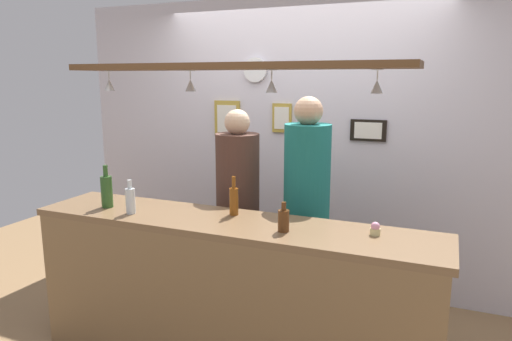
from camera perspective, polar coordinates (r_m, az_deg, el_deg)
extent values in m
plane|color=olive|center=(3.70, -0.63, -19.60)|extent=(8.00, 8.00, 0.00)
cube|color=silver|center=(4.25, 5.21, 3.15)|extent=(4.40, 0.06, 2.60)
cube|color=brown|center=(3.00, -3.33, -6.54)|extent=(2.70, 0.55, 0.04)
cube|color=olive|center=(2.99, -5.46, -17.12)|extent=(2.65, 0.04, 0.96)
cube|color=brown|center=(2.90, -3.12, 12.61)|extent=(2.20, 0.36, 0.04)
cylinder|color=silver|center=(3.32, -17.59, 11.52)|extent=(0.06, 0.06, 0.00)
cylinder|color=silver|center=(3.32, -17.56, 11.05)|extent=(0.01, 0.01, 0.06)
cone|color=silver|center=(3.32, -17.49, 9.93)|extent=(0.07, 0.07, 0.08)
cylinder|color=silver|center=(3.05, -8.06, 12.00)|extent=(0.06, 0.06, 0.00)
cylinder|color=silver|center=(3.05, -8.05, 11.48)|extent=(0.01, 0.01, 0.06)
cone|color=silver|center=(3.05, -8.01, 10.26)|extent=(0.07, 0.07, 0.08)
cylinder|color=silver|center=(2.77, 1.93, 12.18)|extent=(0.06, 0.06, 0.00)
cylinder|color=silver|center=(2.77, 1.93, 11.61)|extent=(0.01, 0.01, 0.06)
cone|color=silver|center=(2.77, 1.92, 10.27)|extent=(0.07, 0.07, 0.08)
cylinder|color=silver|center=(2.71, 14.66, 11.85)|extent=(0.06, 0.06, 0.00)
cylinder|color=silver|center=(2.71, 14.63, 11.27)|extent=(0.01, 0.01, 0.06)
cone|color=silver|center=(2.71, 14.56, 9.90)|extent=(0.07, 0.07, 0.08)
cube|color=#2D334C|center=(3.85, -2.17, -11.68)|extent=(0.17, 0.18, 0.79)
cylinder|color=brown|center=(3.63, -2.26, -0.88)|extent=(0.34, 0.34, 0.69)
sphere|color=beige|center=(3.56, -2.31, 5.93)|extent=(0.20, 0.20, 0.20)
cube|color=#2D334C|center=(3.66, 6.00, -12.58)|extent=(0.17, 0.18, 0.84)
cylinder|color=#1E7A75|center=(3.42, 6.27, -0.45)|extent=(0.34, 0.34, 0.73)
sphere|color=tan|center=(3.36, 6.43, 7.25)|extent=(0.21, 0.21, 0.21)
cylinder|color=#512D14|center=(2.77, 3.39, -6.16)|extent=(0.07, 0.07, 0.13)
cylinder|color=#512D14|center=(2.74, 3.41, -4.37)|extent=(0.03, 0.03, 0.05)
cylinder|color=silver|center=(3.23, -15.10, -3.63)|extent=(0.06, 0.06, 0.17)
cylinder|color=silver|center=(3.20, -15.20, -1.64)|extent=(0.03, 0.03, 0.06)
cylinder|color=brown|center=(3.09, -2.72, -3.82)|extent=(0.06, 0.06, 0.18)
cylinder|color=brown|center=(3.06, -2.75, -1.46)|extent=(0.03, 0.03, 0.08)
cylinder|color=#2D5623|center=(3.43, -17.78, -2.50)|extent=(0.08, 0.08, 0.22)
cylinder|color=#2D5623|center=(3.40, -17.94, -0.04)|extent=(0.03, 0.03, 0.08)
cylinder|color=beige|center=(2.80, 14.36, -7.26)|extent=(0.06, 0.06, 0.04)
sphere|color=pink|center=(2.79, 14.39, -6.63)|extent=(0.05, 0.05, 0.05)
cube|color=#B29338|center=(4.23, 3.19, 6.44)|extent=(0.18, 0.02, 0.26)
cube|color=white|center=(4.22, 3.14, 6.42)|extent=(0.14, 0.01, 0.20)
cube|color=#B29338|center=(4.44, -3.54, 6.33)|extent=(0.26, 0.02, 0.34)
cube|color=white|center=(4.43, -3.60, 6.32)|extent=(0.20, 0.01, 0.26)
cube|color=black|center=(4.05, 13.56, 4.79)|extent=(0.30, 0.02, 0.18)
cube|color=white|center=(4.03, 13.53, 4.77)|extent=(0.23, 0.01, 0.14)
cylinder|color=white|center=(4.30, -0.09, 12.21)|extent=(0.22, 0.03, 0.22)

